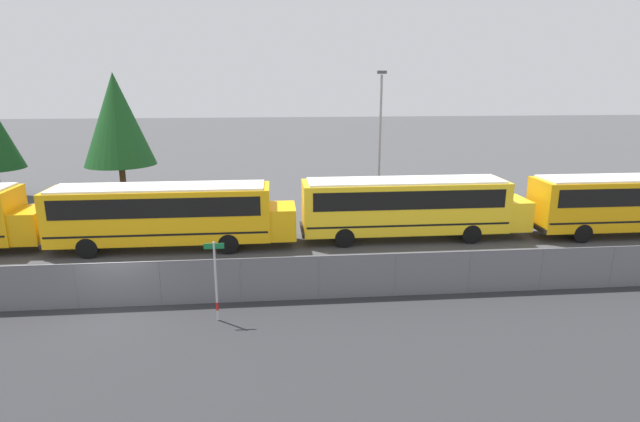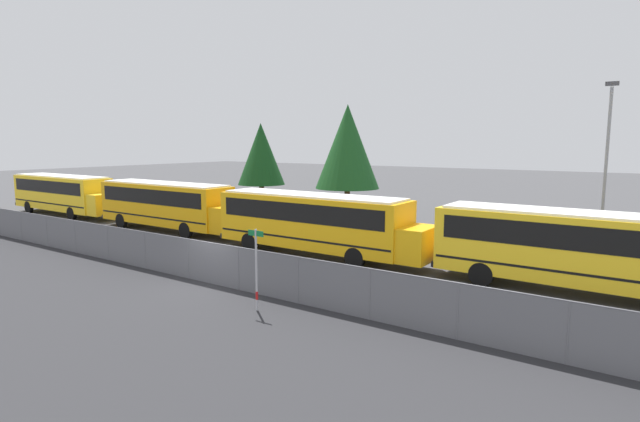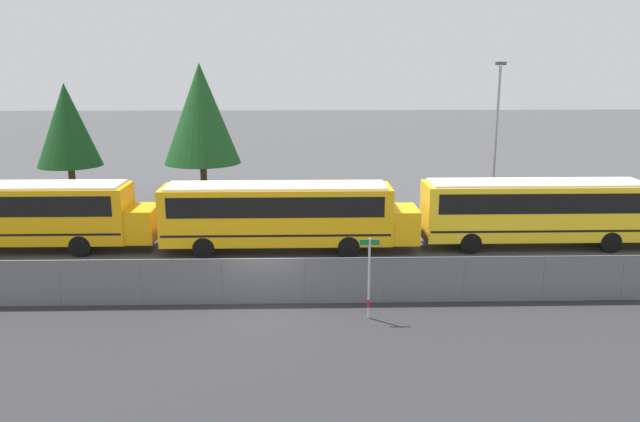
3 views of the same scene
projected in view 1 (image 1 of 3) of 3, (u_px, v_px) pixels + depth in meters
name	position (u px, v px, depth m)	size (l,w,h in m)	color
ground_plane	(121.00, 307.00, 19.00)	(200.00, 200.00, 0.00)	#424244
road_strip	(55.00, 406.00, 13.22)	(109.91, 12.00, 0.01)	#2B2B2D
fence	(118.00, 284.00, 18.77)	(75.98, 0.07, 1.80)	#9EA0A5
school_bus_2	(167.00, 212.00, 25.12)	(12.30, 2.51, 3.28)	#EDA80F
school_bus_3	(409.00, 204.00, 26.69)	(12.30, 2.51, 3.28)	yellow
school_bus_4	(636.00, 200.00, 27.43)	(12.30, 2.51, 3.28)	orange
street_sign	(216.00, 280.00, 17.54)	(0.70, 0.09, 2.96)	#B7B7BC
light_pole	(380.00, 135.00, 32.98)	(0.60, 0.24, 8.95)	gray
tree_1	(117.00, 120.00, 35.70)	(5.05, 5.05, 8.93)	#51381E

